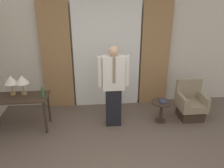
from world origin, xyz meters
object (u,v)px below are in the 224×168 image
at_px(table_lamp_right, 22,80).
at_px(armchair, 190,105).
at_px(bottle_near_edge, 43,92).
at_px(side_table, 161,108).
at_px(desk, 18,102).
at_px(book, 163,101).
at_px(person, 114,84).
at_px(table_lamp_left, 11,80).

bearing_deg(table_lamp_right, armchair, -0.02).
bearing_deg(bottle_near_edge, side_table, 0.88).
height_order(bottle_near_edge, armchair, bottle_near_edge).
height_order(desk, book, desk).
height_order(table_lamp_right, armchair, table_lamp_right).
relative_size(person, armchair, 2.01).
height_order(person, armchair, person).
bearing_deg(desk, person, -0.80).
distance_m(bottle_near_edge, side_table, 2.57).
xyz_separation_m(table_lamp_right, person, (1.87, -0.16, -0.10)).
height_order(table_lamp_left, person, person).
bearing_deg(desk, armchair, 1.94).
relative_size(table_lamp_left, bottle_near_edge, 1.79).
relative_size(desk, bottle_near_edge, 5.33).
xyz_separation_m(desk, table_lamp_left, (-0.11, 0.13, 0.43)).
distance_m(armchair, book, 0.74).
xyz_separation_m(table_lamp_left, table_lamp_right, (0.22, 0.00, 0.00)).
relative_size(person, side_table, 3.61).
bearing_deg(table_lamp_right, bottle_near_edge, -21.71).
distance_m(table_lamp_left, person, 2.10).
xyz_separation_m(side_table, book, (0.02, 0.00, 0.17)).
distance_m(table_lamp_right, bottle_near_edge, 0.50).
height_order(desk, table_lamp_left, table_lamp_left).
xyz_separation_m(desk, bottle_near_edge, (0.53, -0.04, 0.20)).
bearing_deg(table_lamp_right, person, -4.82).
height_order(table_lamp_left, bottle_near_edge, table_lamp_left).
relative_size(bottle_near_edge, person, 0.13).
distance_m(table_lamp_right, person, 1.88).
relative_size(person, book, 8.73).
bearing_deg(person, table_lamp_left, 175.69).
bearing_deg(side_table, table_lamp_right, 177.49).
bearing_deg(table_lamp_right, book, -2.47).
relative_size(table_lamp_right, book, 2.07).
height_order(table_lamp_left, table_lamp_right, same).
bearing_deg(armchair, desk, -178.06).
distance_m(table_lamp_left, armchair, 3.97).
relative_size(armchair, book, 4.34).
bearing_deg(person, bottle_near_edge, -179.59).
distance_m(desk, book, 3.08).
xyz_separation_m(table_lamp_left, person, (2.09, -0.16, -0.10)).
distance_m(bottle_near_edge, armchair, 3.30).
height_order(desk, table_lamp_right, table_lamp_right).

